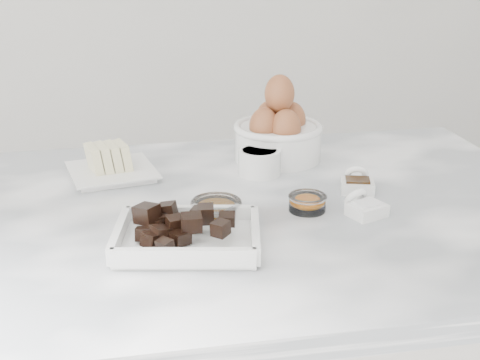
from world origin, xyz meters
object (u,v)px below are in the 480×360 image
honey_bowl (216,210)px  egg_bowl (278,132)px  sugar_ramekin (259,161)px  chocolate_dish (187,232)px  salt_spoon (364,206)px  butter_plate (110,165)px  vanilla_spoon (357,183)px  zest_bowl (307,202)px

honey_bowl → egg_bowl: bearing=58.8°
sugar_ramekin → egg_bowl: 0.11m
chocolate_dish → salt_spoon: bearing=11.7°
chocolate_dish → salt_spoon: size_ratio=2.90×
butter_plate → egg_bowl: bearing=6.6°
egg_bowl → vanilla_spoon: (0.10, -0.21, -0.04)m
salt_spoon → honey_bowl: bearing=175.0°
butter_plate → sugar_ramekin: 0.29m
butter_plate → sugar_ramekin: butter_plate is taller
zest_bowl → vanilla_spoon: size_ratio=0.80×
butter_plate → salt_spoon: size_ratio=2.21×
vanilla_spoon → sugar_ramekin: bearing=142.7°
honey_bowl → zest_bowl: 0.16m
butter_plate → egg_bowl: egg_bowl is taller
zest_bowl → salt_spoon: 0.10m
butter_plate → zest_bowl: bearing=-35.9°
zest_bowl → honey_bowl: bearing=-175.3°
honey_bowl → zest_bowl: honey_bowl is taller
honey_bowl → vanilla_spoon: bearing=17.3°
egg_bowl → zest_bowl: size_ratio=2.78×
sugar_ramekin → egg_bowl: size_ratio=0.45×
sugar_ramekin → egg_bowl: (0.06, 0.09, 0.03)m
chocolate_dish → egg_bowl: size_ratio=1.32×
egg_bowl → honey_bowl: bearing=-121.2°
butter_plate → egg_bowl: size_ratio=1.00×
vanilla_spoon → salt_spoon: size_ratio=0.99×
honey_bowl → salt_spoon: salt_spoon is taller
sugar_ramekin → vanilla_spoon: 0.20m
sugar_ramekin → salt_spoon: sugar_ramekin is taller
salt_spoon → chocolate_dish: bearing=-168.3°
zest_bowl → egg_bowl: bearing=86.5°
egg_bowl → salt_spoon: 0.33m
butter_plate → sugar_ramekin: size_ratio=2.24×
egg_bowl → zest_bowl: egg_bowl is taller
honey_bowl → vanilla_spoon: vanilla_spoon is taller
egg_bowl → vanilla_spoon: bearing=-64.1°
butter_plate → vanilla_spoon: 0.48m
honey_bowl → salt_spoon: (0.25, -0.02, -0.00)m
butter_plate → vanilla_spoon: (0.45, -0.17, -0.01)m
butter_plate → honey_bowl: 0.30m
sugar_ramekin → vanilla_spoon: size_ratio=1.00×
butter_plate → vanilla_spoon: bearing=-20.3°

